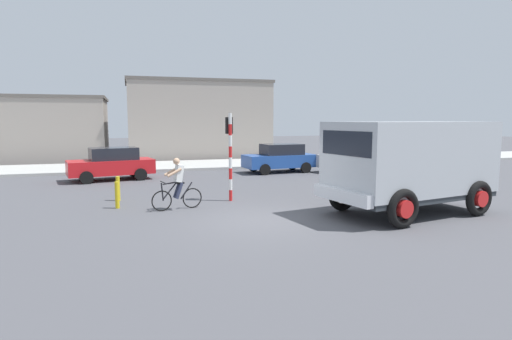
% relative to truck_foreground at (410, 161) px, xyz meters
% --- Properties ---
extents(ground_plane, '(120.00, 120.00, 0.00)m').
position_rel_truck_foreground_xyz_m(ground_plane, '(-4.64, 0.40, -1.67)').
color(ground_plane, '#4C4C51').
extents(sidewalk_far, '(80.00, 5.00, 0.16)m').
position_rel_truck_foreground_xyz_m(sidewalk_far, '(-4.64, 15.59, -1.59)').
color(sidewalk_far, '#ADADA8').
rests_on(sidewalk_far, ground).
extents(truck_foreground, '(5.78, 3.56, 2.90)m').
position_rel_truck_foreground_xyz_m(truck_foreground, '(0.00, 0.00, 0.00)').
color(truck_foreground, '#B2B7BC').
rests_on(truck_foreground, ground).
extents(cyclist, '(1.70, 0.58, 1.72)m').
position_rel_truck_foreground_xyz_m(cyclist, '(-6.94, 2.70, -0.80)').
color(cyclist, black).
rests_on(cyclist, ground).
extents(traffic_light_pole, '(0.24, 0.43, 3.20)m').
position_rel_truck_foreground_xyz_m(traffic_light_pole, '(-4.90, 3.74, 0.40)').
color(traffic_light_pole, red).
rests_on(traffic_light_pole, ground).
extents(car_red_near, '(4.26, 2.45, 1.60)m').
position_rel_truck_foreground_xyz_m(car_red_near, '(-9.26, 10.61, -0.85)').
color(car_red_near, red).
rests_on(car_red_near, ground).
extents(car_white_mid, '(4.13, 2.14, 1.60)m').
position_rel_truck_foreground_xyz_m(car_white_mid, '(-0.26, 11.11, -0.85)').
color(car_white_mid, '#234C9E').
rests_on(car_white_mid, ground).
extents(car_far_side, '(4.31, 2.73, 1.60)m').
position_rel_truck_foreground_xyz_m(car_far_side, '(3.75, 10.21, -0.85)').
color(car_far_side, '#B7B7BC').
rests_on(car_far_side, ground).
extents(bollard_near, '(0.14, 0.14, 0.90)m').
position_rel_truck_foreground_xyz_m(bollard_near, '(-8.86, 3.48, -1.22)').
color(bollard_near, gold).
rests_on(bollard_near, ground).
extents(bollard_far, '(0.14, 0.14, 0.90)m').
position_rel_truck_foreground_xyz_m(bollard_far, '(-8.86, 4.88, -1.22)').
color(bollard_far, gold).
rests_on(bollard_far, ground).
extents(building_corner_left, '(10.86, 6.75, 4.60)m').
position_rel_truck_foreground_xyz_m(building_corner_left, '(-15.31, 22.66, 0.64)').
color(building_corner_left, '#9E9389').
rests_on(building_corner_left, ground).
extents(building_mid_block, '(10.57, 6.46, 5.87)m').
position_rel_truck_foreground_xyz_m(building_mid_block, '(-3.24, 21.77, 1.27)').
color(building_mid_block, '#9E9389').
rests_on(building_mid_block, ground).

